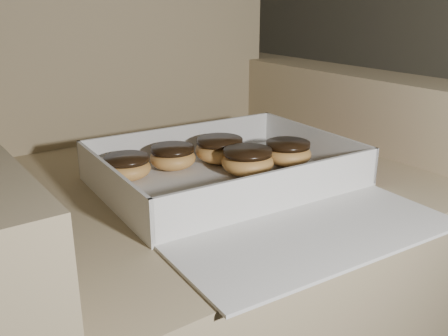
% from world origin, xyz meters
% --- Properties ---
extents(armchair, '(0.98, 0.83, 1.03)m').
position_xyz_m(armchair, '(0.61, 0.34, 0.32)').
color(armchair, '#988561').
rests_on(armchair, floor).
extents(bakery_box, '(0.45, 0.52, 0.07)m').
position_xyz_m(bakery_box, '(0.62, 0.15, 0.47)').
color(bakery_box, silver).
rests_on(bakery_box, armchair).
extents(donut_a, '(0.09, 0.09, 0.04)m').
position_xyz_m(donut_a, '(0.76, 0.19, 0.49)').
color(donut_a, '#DB924C').
rests_on(donut_a, bakery_box).
extents(donut_b, '(0.09, 0.09, 0.04)m').
position_xyz_m(donut_b, '(0.57, 0.30, 0.49)').
color(donut_b, '#DB924C').
rests_on(donut_b, bakery_box).
extents(donut_c, '(0.08, 0.08, 0.04)m').
position_xyz_m(donut_c, '(0.48, 0.29, 0.49)').
color(donut_c, '#DB924C').
rests_on(donut_c, bakery_box).
extents(donut_d, '(0.09, 0.09, 0.05)m').
position_xyz_m(donut_d, '(0.67, 0.28, 0.49)').
color(donut_d, '#DB924C').
rests_on(donut_d, bakery_box).
extents(donut_e, '(0.09, 0.09, 0.05)m').
position_xyz_m(donut_e, '(0.67, 0.19, 0.49)').
color(donut_e, '#DB924C').
rests_on(donut_e, bakery_box).
extents(crumb_a, '(0.01, 0.01, 0.00)m').
position_xyz_m(crumb_a, '(0.43, 0.13, 0.47)').
color(crumb_a, black).
rests_on(crumb_a, bakery_box).
extents(crumb_b, '(0.01, 0.01, 0.00)m').
position_xyz_m(crumb_b, '(0.66, 0.17, 0.47)').
color(crumb_b, black).
rests_on(crumb_b, bakery_box).
extents(crumb_c, '(0.01, 0.01, 0.00)m').
position_xyz_m(crumb_c, '(0.55, 0.10, 0.47)').
color(crumb_c, black).
rests_on(crumb_c, bakery_box).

